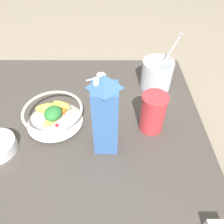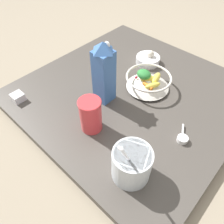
{
  "view_description": "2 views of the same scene",
  "coord_description": "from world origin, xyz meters",
  "px_view_note": "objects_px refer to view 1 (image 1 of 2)",
  "views": [
    {
      "loc": [
        0.51,
        0.14,
        0.63
      ],
      "look_at": [
        -0.04,
        0.14,
        0.09
      ],
      "focal_mm": 35.0,
      "sensor_mm": 36.0,
      "label": 1
    },
    {
      "loc": [
        -0.45,
        0.63,
        0.73
      ],
      "look_at": [
        -0.06,
        0.2,
        0.1
      ],
      "focal_mm": 35.0,
      "sensor_mm": 36.0,
      "label": 2
    }
  ],
  "objects_px": {
    "fruit_bowl": "(54,115)",
    "milk_carton": "(105,115)",
    "yogurt_tub": "(157,73)",
    "drinking_cup": "(153,112)"
  },
  "relations": [
    {
      "from": "fruit_bowl",
      "to": "milk_carton",
      "type": "bearing_deg",
      "value": 61.96
    },
    {
      "from": "fruit_bowl",
      "to": "milk_carton",
      "type": "distance_m",
      "value": 0.23
    },
    {
      "from": "yogurt_tub",
      "to": "drinking_cup",
      "type": "distance_m",
      "value": 0.25
    },
    {
      "from": "fruit_bowl",
      "to": "milk_carton",
      "type": "height_order",
      "value": "milk_carton"
    },
    {
      "from": "milk_carton",
      "to": "drinking_cup",
      "type": "relative_size",
      "value": 1.95
    },
    {
      "from": "yogurt_tub",
      "to": "drinking_cup",
      "type": "relative_size",
      "value": 1.66
    },
    {
      "from": "milk_carton",
      "to": "drinking_cup",
      "type": "bearing_deg",
      "value": 117.46
    },
    {
      "from": "fruit_bowl",
      "to": "milk_carton",
      "type": "relative_size",
      "value": 0.75
    },
    {
      "from": "fruit_bowl",
      "to": "yogurt_tub",
      "type": "distance_m",
      "value": 0.46
    },
    {
      "from": "fruit_bowl",
      "to": "drinking_cup",
      "type": "xyz_separation_m",
      "value": [
        0.02,
        0.35,
        0.03
      ]
    }
  ]
}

